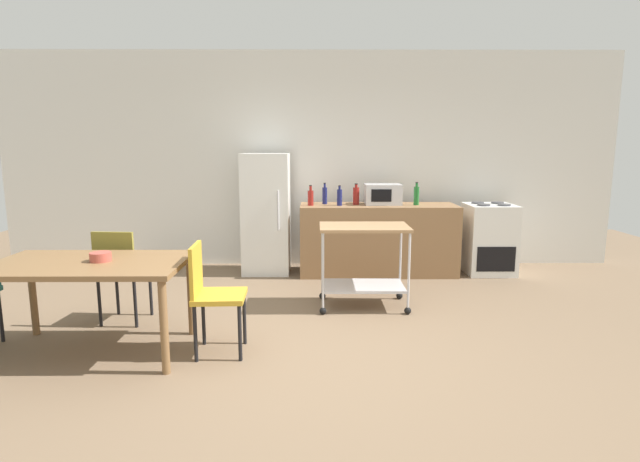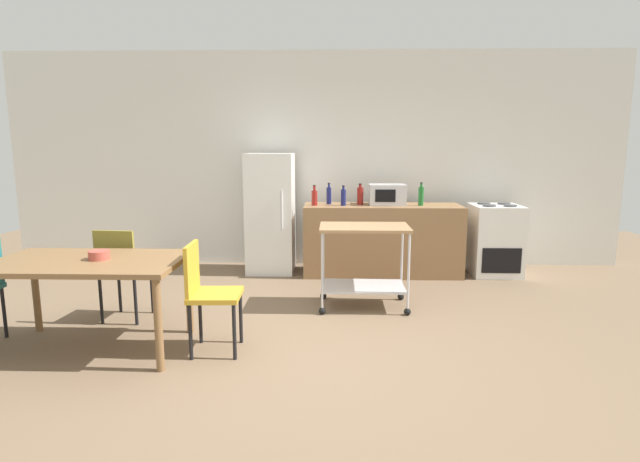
# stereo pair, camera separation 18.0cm
# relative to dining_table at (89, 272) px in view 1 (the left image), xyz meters

# --- Properties ---
(ground_plane) EXTENTS (12.00, 12.00, 0.00)m
(ground_plane) POSITION_rel_dining_table_xyz_m (1.69, -0.08, -0.67)
(ground_plane) COLOR brown
(back_wall) EXTENTS (8.40, 0.12, 2.90)m
(back_wall) POSITION_rel_dining_table_xyz_m (1.69, 3.12, 0.78)
(back_wall) COLOR silver
(back_wall) RESTS_ON ground_plane
(kitchen_counter) EXTENTS (2.00, 0.64, 0.90)m
(kitchen_counter) POSITION_rel_dining_table_xyz_m (2.59, 2.52, -0.22)
(kitchen_counter) COLOR olive
(kitchen_counter) RESTS_ON ground_plane
(dining_table) EXTENTS (1.50, 0.90, 0.75)m
(dining_table) POSITION_rel_dining_table_xyz_m (0.00, 0.00, 0.00)
(dining_table) COLOR brown
(dining_table) RESTS_ON ground_plane
(chair_olive) EXTENTS (0.43, 0.43, 0.89)m
(chair_olive) POSITION_rel_dining_table_xyz_m (-0.02, 0.68, -0.15)
(chair_olive) COLOR olive
(chair_olive) RESTS_ON ground_plane
(chair_mustard) EXTENTS (0.42, 0.42, 0.89)m
(chair_mustard) POSITION_rel_dining_table_xyz_m (0.96, -0.01, -0.15)
(chair_mustard) COLOR gold
(chair_mustard) RESTS_ON ground_plane
(stove_oven) EXTENTS (0.60, 0.61, 0.92)m
(stove_oven) POSITION_rel_dining_table_xyz_m (4.04, 2.54, -0.22)
(stove_oven) COLOR white
(stove_oven) RESTS_ON ground_plane
(refrigerator) EXTENTS (0.60, 0.63, 1.55)m
(refrigerator) POSITION_rel_dining_table_xyz_m (1.14, 2.62, 0.10)
(refrigerator) COLOR white
(refrigerator) RESTS_ON ground_plane
(kitchen_cart) EXTENTS (0.91, 0.57, 0.85)m
(kitchen_cart) POSITION_rel_dining_table_xyz_m (2.28, 1.15, -0.10)
(kitchen_cart) COLOR #A37A51
(kitchen_cart) RESTS_ON ground_plane
(bottle_olive_oil) EXTENTS (0.07, 0.07, 0.26)m
(bottle_olive_oil) POSITION_rel_dining_table_xyz_m (1.72, 2.45, 0.33)
(bottle_olive_oil) COLOR maroon
(bottle_olive_oil) RESTS_ON kitchen_counter
(bottle_sesame_oil) EXTENTS (0.06, 0.06, 0.28)m
(bottle_sesame_oil) POSITION_rel_dining_table_xyz_m (1.90, 2.61, 0.35)
(bottle_sesame_oil) COLOR navy
(bottle_sesame_oil) RESTS_ON kitchen_counter
(bottle_sparkling_water) EXTENTS (0.06, 0.06, 0.26)m
(bottle_sparkling_water) POSITION_rel_dining_table_xyz_m (2.08, 2.45, 0.34)
(bottle_sparkling_water) COLOR navy
(bottle_sparkling_water) RESTS_ON kitchen_counter
(bottle_wine) EXTENTS (0.08, 0.08, 0.27)m
(bottle_wine) POSITION_rel_dining_table_xyz_m (2.30, 2.55, 0.35)
(bottle_wine) COLOR maroon
(bottle_wine) RESTS_ON kitchen_counter
(microwave) EXTENTS (0.46, 0.35, 0.26)m
(microwave) POSITION_rel_dining_table_xyz_m (2.65, 2.58, 0.36)
(microwave) COLOR silver
(microwave) RESTS_ON kitchen_counter
(bottle_soda) EXTENTS (0.07, 0.07, 0.29)m
(bottle_soda) POSITION_rel_dining_table_xyz_m (3.07, 2.49, 0.35)
(bottle_soda) COLOR #1E6628
(bottle_soda) RESTS_ON kitchen_counter
(fruit_bowl) EXTENTS (0.16, 0.16, 0.07)m
(fruit_bowl) POSITION_rel_dining_table_xyz_m (0.09, 0.02, 0.12)
(fruit_bowl) COLOR #B24C3F
(fruit_bowl) RESTS_ON dining_table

